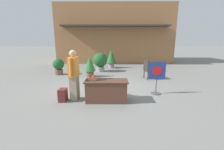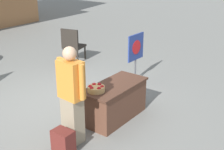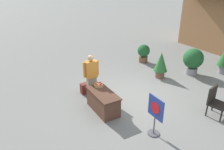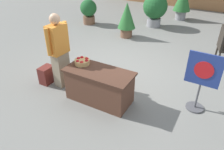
{
  "view_description": "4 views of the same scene",
  "coord_description": "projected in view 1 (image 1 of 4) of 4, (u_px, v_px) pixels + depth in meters",
  "views": [
    {
      "loc": [
        0.32,
        -6.05,
        1.95
      ],
      "look_at": [
        0.28,
        -1.1,
        0.85
      ],
      "focal_mm": 24.0,
      "sensor_mm": 36.0,
      "label": 1
    },
    {
      "loc": [
        -4.35,
        -4.5,
        3.02
      ],
      "look_at": [
        -0.02,
        -1.31,
        0.95
      ],
      "focal_mm": 50.0,
      "sensor_mm": 36.0,
      "label": 2
    },
    {
      "loc": [
        5.81,
        -4.28,
        4.27
      ],
      "look_at": [
        -0.46,
        -0.61,
        0.99
      ],
      "focal_mm": 35.0,
      "sensor_mm": 36.0,
      "label": 3
    },
    {
      "loc": [
        2.15,
        -4.45,
        2.92
      ],
      "look_at": [
        0.28,
        -1.09,
        0.57
      ],
      "focal_mm": 35.0,
      "sensor_mm": 36.0,
      "label": 4
    }
  ],
  "objects": [
    {
      "name": "apple_basket",
      "position": [
        93.0,
        78.0,
        4.99
      ],
      "size": [
        0.32,
        0.32,
        0.13
      ],
      "color": "tan",
      "rests_on": "display_table"
    },
    {
      "name": "storefront_building",
      "position": [
        115.0,
        35.0,
        15.25
      ],
      "size": [
        10.56,
        5.64,
        5.24
      ],
      "color": "#9E6B42",
      "rests_on": "ground_plane"
    },
    {
      "name": "ground_plane",
      "position": [
        106.0,
        89.0,
        6.33
      ],
      "size": [
        120.0,
        120.0,
        0.0
      ],
      "primitive_type": "plane",
      "color": "slate"
    },
    {
      "name": "potted_plant_near_right",
      "position": [
        59.0,
        66.0,
        9.01
      ],
      "size": [
        0.66,
        0.66,
        0.98
      ],
      "color": "brown",
      "rests_on": "ground_plane"
    },
    {
      "name": "patio_chair",
      "position": [
        148.0,
        69.0,
        7.94
      ],
      "size": [
        0.66,
        0.66,
        1.01
      ],
      "rotation": [
        0.0,
        0.0,
        0.23
      ],
      "color": "#28231E",
      "rests_on": "ground_plane"
    },
    {
      "name": "backpack",
      "position": [
        63.0,
        95.0,
        5.0
      ],
      "size": [
        0.24,
        0.34,
        0.42
      ],
      "color": "maroon",
      "rests_on": "ground_plane"
    },
    {
      "name": "potted_plant_far_right",
      "position": [
        111.0,
        57.0,
        11.27
      ],
      "size": [
        0.73,
        0.73,
        1.42
      ],
      "color": "gray",
      "rests_on": "ground_plane"
    },
    {
      "name": "person_visitor",
      "position": [
        74.0,
        75.0,
        4.98
      ],
      "size": [
        0.3,
        0.61,
        1.69
      ],
      "rotation": [
        0.0,
        0.0,
        -0.09
      ],
      "color": "gray",
      "rests_on": "ground_plane"
    },
    {
      "name": "poster_board",
      "position": [
        157.0,
        76.0,
        5.59
      ],
      "size": [
        0.63,
        0.36,
        1.23
      ],
      "rotation": [
        0.0,
        0.0,
        -1.59
      ],
      "color": "#4C4C51",
      "rests_on": "ground_plane"
    },
    {
      "name": "potted_plant_far_left",
      "position": [
        90.0,
        65.0,
        8.41
      ],
      "size": [
        0.62,
        0.62,
        1.21
      ],
      "color": "brown",
      "rests_on": "ground_plane"
    },
    {
      "name": "display_table",
      "position": [
        106.0,
        91.0,
        4.99
      ],
      "size": [
        1.42,
        0.66,
        0.71
      ],
      "color": "brown",
      "rests_on": "ground_plane"
    },
    {
      "name": "potted_plant_near_left",
      "position": [
        100.0,
        61.0,
        9.93
      ],
      "size": [
        0.94,
        0.94,
        1.25
      ],
      "color": "gray",
      "rests_on": "ground_plane"
    }
  ]
}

